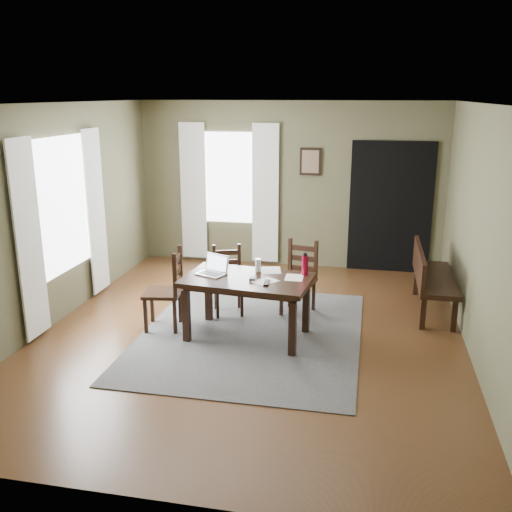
% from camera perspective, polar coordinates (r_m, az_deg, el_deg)
% --- Properties ---
extents(ground, '(5.00, 6.00, 0.01)m').
position_cam_1_polar(ground, '(6.96, -0.50, -7.85)').
color(ground, '#492C16').
extents(room_shell, '(5.02, 6.02, 2.71)m').
position_cam_1_polar(room_shell, '(6.45, -0.54, 7.02)').
color(room_shell, brown).
rests_on(room_shell, ground).
extents(rug, '(2.60, 3.20, 0.01)m').
position_cam_1_polar(rug, '(6.96, -0.50, -7.77)').
color(rug, '#414141').
rests_on(rug, ground).
extents(dining_table, '(1.55, 1.03, 0.73)m').
position_cam_1_polar(dining_table, '(6.65, -0.87, -2.92)').
color(dining_table, black).
rests_on(dining_table, rug).
extents(chair_end, '(0.50, 0.50, 1.00)m').
position_cam_1_polar(chair_end, '(7.03, -8.91, -3.42)').
color(chair_end, black).
rests_on(chair_end, rug).
extents(chair_back_left, '(0.50, 0.50, 0.89)m').
position_cam_1_polar(chair_back_left, '(7.48, -2.83, -2.49)').
color(chair_back_left, black).
rests_on(chair_back_left, rug).
extents(chair_back_right, '(0.48, 0.49, 0.95)m').
position_cam_1_polar(chair_back_right, '(7.49, 4.36, -2.25)').
color(chair_back_right, black).
rests_on(chair_back_right, rug).
extents(bench, '(0.49, 1.51, 0.85)m').
position_cam_1_polar(bench, '(7.84, 16.95, -1.79)').
color(bench, black).
rests_on(bench, ground).
extents(laptop, '(0.40, 0.36, 0.22)m').
position_cam_1_polar(laptop, '(6.77, -4.25, -1.30)').
color(laptop, '#B7B7BC').
rests_on(laptop, dining_table).
extents(computer_mouse, '(0.07, 0.11, 0.03)m').
position_cam_1_polar(computer_mouse, '(6.53, -0.39, -2.29)').
color(computer_mouse, '#3F3F42').
rests_on(computer_mouse, dining_table).
extents(tv_remote, '(0.06, 0.20, 0.02)m').
position_cam_1_polar(tv_remote, '(6.42, 1.07, -2.70)').
color(tv_remote, black).
rests_on(tv_remote, dining_table).
extents(drinking_glass, '(0.08, 0.08, 0.15)m').
position_cam_1_polar(drinking_glass, '(6.84, 0.20, -0.91)').
color(drinking_glass, silver).
rests_on(drinking_glass, dining_table).
extents(water_bottle, '(0.09, 0.09, 0.27)m').
position_cam_1_polar(water_bottle, '(6.72, 4.91, -0.89)').
color(water_bottle, '#A30C2D').
rests_on(water_bottle, dining_table).
extents(paper_b, '(0.32, 0.34, 0.00)m').
position_cam_1_polar(paper_b, '(6.49, 0.96, -2.55)').
color(paper_b, white).
rests_on(paper_b, dining_table).
extents(paper_c, '(0.28, 0.33, 0.00)m').
position_cam_1_polar(paper_c, '(6.90, 1.54, -1.42)').
color(paper_c, white).
rests_on(paper_c, dining_table).
extents(paper_d, '(0.21, 0.27, 0.00)m').
position_cam_1_polar(paper_d, '(6.64, 3.84, -2.16)').
color(paper_d, white).
rests_on(paper_d, dining_table).
extents(window_left, '(0.01, 1.30, 1.70)m').
position_cam_1_polar(window_left, '(7.59, -18.83, 4.82)').
color(window_left, white).
rests_on(window_left, ground).
extents(window_back, '(1.00, 0.01, 1.50)m').
position_cam_1_polar(window_back, '(9.58, -2.71, 7.82)').
color(window_back, white).
rests_on(window_back, ground).
extents(curtain_left_near, '(0.03, 0.48, 2.30)m').
position_cam_1_polar(curtain_left_near, '(6.94, -21.77, 1.44)').
color(curtain_left_near, silver).
rests_on(curtain_left_near, ground).
extents(curtain_left_far, '(0.03, 0.48, 2.30)m').
position_cam_1_polar(curtain_left_far, '(8.32, -15.71, 4.25)').
color(curtain_left_far, silver).
rests_on(curtain_left_far, ground).
extents(curtain_back_left, '(0.44, 0.03, 2.30)m').
position_cam_1_polar(curtain_back_left, '(9.76, -6.28, 6.40)').
color(curtain_back_left, silver).
rests_on(curtain_back_left, ground).
extents(curtain_back_right, '(0.44, 0.03, 2.30)m').
position_cam_1_polar(curtain_back_right, '(9.46, 0.93, 6.19)').
color(curtain_back_right, silver).
rests_on(curtain_back_right, ground).
extents(framed_picture, '(0.34, 0.03, 0.44)m').
position_cam_1_polar(framed_picture, '(9.31, 5.46, 9.38)').
color(framed_picture, black).
rests_on(framed_picture, ground).
extents(doorway_back, '(1.30, 0.03, 2.10)m').
position_cam_1_polar(doorway_back, '(9.37, 13.31, 4.74)').
color(doorway_back, black).
rests_on(doorway_back, ground).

